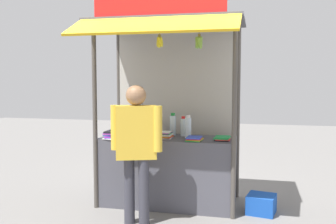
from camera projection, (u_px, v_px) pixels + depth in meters
ground_plane at (168, 204)px, 5.24m from camera, size 20.00×20.00×0.00m
stall_counter at (168, 171)px, 5.20m from camera, size 1.82×0.72×0.93m
stall_structure at (171, 79)px, 5.26m from camera, size 2.02×1.64×2.84m
water_bottle_far_left at (158, 129)px, 5.29m from camera, size 0.06×0.06×0.22m
water_bottle_front_left at (183, 127)px, 5.28m from camera, size 0.08×0.08×0.28m
water_bottle_right at (173, 125)px, 5.36m from camera, size 0.09×0.09×0.32m
water_bottle_left at (142, 127)px, 5.36m from camera, size 0.07×0.07×0.25m
water_bottle_center at (188, 127)px, 5.11m from camera, size 0.09×0.09×0.31m
water_bottle_rear_center at (158, 125)px, 5.41m from camera, size 0.09×0.09×0.31m
magazine_stack_back_left at (222, 138)px, 4.93m from camera, size 0.21×0.27×0.05m
magazine_stack_mid_left at (113, 134)px, 5.09m from camera, size 0.23×0.29×0.10m
magazine_stack_far_right at (194, 139)px, 4.88m from camera, size 0.21×0.26×0.05m
magazine_stack_mid_right at (163, 135)px, 5.12m from camera, size 0.27×0.26×0.08m
banana_bunch_inner_left at (199, 42)px, 4.50m from camera, size 0.11×0.11×0.28m
banana_bunch_leftmost at (160, 42)px, 4.61m from camera, size 0.09×0.09×0.25m
vendor_person at (136, 141)px, 4.44m from camera, size 0.63×0.34×1.66m
plastic_crate at (261, 204)px, 4.87m from camera, size 0.40×0.40×0.24m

